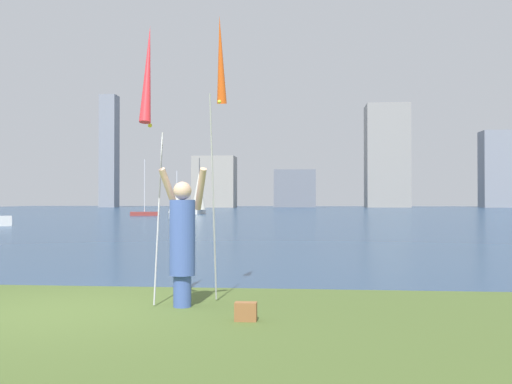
{
  "coord_description": "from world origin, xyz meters",
  "views": [
    {
      "loc": [
        3.49,
        -7.73,
        1.55
      ],
      "look_at": [
        1.37,
        15.18,
        1.84
      ],
      "focal_mm": 40.5,
      "sensor_mm": 36.0,
      "label": 1
    }
  ],
  "objects_px": {
    "bag": "(246,312)",
    "kite_flag_right": "(220,67)",
    "sailboat_5": "(176,203)",
    "sailboat_3": "(199,193)",
    "person": "(182,238)",
    "kite_flag_left": "(148,79)",
    "sailboat_7": "(144,212)"
  },
  "relations": [
    {
      "from": "kite_flag_right",
      "to": "sailboat_5",
      "type": "xyz_separation_m",
      "value": [
        -9.01,
        35.47,
        -2.41
      ]
    },
    {
      "from": "person",
      "to": "sailboat_5",
      "type": "distance_m",
      "value": 37.37
    },
    {
      "from": "sailboat_3",
      "to": "sailboat_5",
      "type": "xyz_separation_m",
      "value": [
        0.95,
        -14.13,
        -0.95
      ]
    },
    {
      "from": "kite_flag_right",
      "to": "sailboat_7",
      "type": "bearing_deg",
      "value": 107.72
    },
    {
      "from": "bag",
      "to": "sailboat_7",
      "type": "height_order",
      "value": "sailboat_7"
    },
    {
      "from": "sailboat_5",
      "to": "sailboat_7",
      "type": "height_order",
      "value": "sailboat_7"
    },
    {
      "from": "person",
      "to": "sailboat_3",
      "type": "bearing_deg",
      "value": 117.03
    },
    {
      "from": "kite_flag_left",
      "to": "sailboat_5",
      "type": "height_order",
      "value": "kite_flag_left"
    },
    {
      "from": "kite_flag_right",
      "to": "sailboat_3",
      "type": "xyz_separation_m",
      "value": [
        -9.96,
        49.6,
        -1.46
      ]
    },
    {
      "from": "bag",
      "to": "kite_flag_right",
      "type": "bearing_deg",
      "value": 108.84
    },
    {
      "from": "sailboat_3",
      "to": "sailboat_5",
      "type": "distance_m",
      "value": 14.19
    },
    {
      "from": "bag",
      "to": "person",
      "type": "bearing_deg",
      "value": 139.0
    },
    {
      "from": "person",
      "to": "sailboat_3",
      "type": "relative_size",
      "value": 0.35
    },
    {
      "from": "kite_flag_left",
      "to": "sailboat_5",
      "type": "bearing_deg",
      "value": 102.56
    },
    {
      "from": "bag",
      "to": "sailboat_5",
      "type": "xyz_separation_m",
      "value": [
        -9.62,
        37.25,
        1.15
      ]
    },
    {
      "from": "kite_flag_right",
      "to": "sailboat_5",
      "type": "bearing_deg",
      "value": 104.25
    },
    {
      "from": "sailboat_5",
      "to": "bag",
      "type": "bearing_deg",
      "value": -75.53
    },
    {
      "from": "person",
      "to": "kite_flag_left",
      "type": "bearing_deg",
      "value": -122.69
    },
    {
      "from": "sailboat_5",
      "to": "sailboat_7",
      "type": "xyz_separation_m",
      "value": [
        -4.95,
        8.2,
        -0.95
      ]
    },
    {
      "from": "kite_flag_left",
      "to": "sailboat_3",
      "type": "distance_m",
      "value": 51.67
    },
    {
      "from": "kite_flag_right",
      "to": "kite_flag_left",
      "type": "bearing_deg",
      "value": -123.42
    },
    {
      "from": "sailboat_3",
      "to": "sailboat_5",
      "type": "relative_size",
      "value": 1.54
    },
    {
      "from": "person",
      "to": "sailboat_3",
      "type": "xyz_separation_m",
      "value": [
        -9.54,
        50.49,
        1.23
      ]
    },
    {
      "from": "kite_flag_left",
      "to": "bag",
      "type": "height_order",
      "value": "kite_flag_left"
    },
    {
      "from": "bag",
      "to": "sailboat_3",
      "type": "xyz_separation_m",
      "value": [
        -10.56,
        51.38,
        2.1
      ]
    },
    {
      "from": "sailboat_7",
      "to": "kite_flag_left",
      "type": "bearing_deg",
      "value": -73.71
    },
    {
      "from": "kite_flag_left",
      "to": "sailboat_7",
      "type": "distance_m",
      "value": 46.89
    },
    {
      "from": "person",
      "to": "kite_flag_left",
      "type": "distance_m",
      "value": 2.31
    },
    {
      "from": "kite_flag_left",
      "to": "sailboat_3",
      "type": "height_order",
      "value": "sailboat_3"
    },
    {
      "from": "kite_flag_left",
      "to": "sailboat_7",
      "type": "bearing_deg",
      "value": 106.29
    },
    {
      "from": "kite_flag_right",
      "to": "sailboat_5",
      "type": "distance_m",
      "value": 36.68
    },
    {
      "from": "person",
      "to": "sailboat_5",
      "type": "xyz_separation_m",
      "value": [
        -8.6,
        36.36,
        0.28
      ]
    }
  ]
}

